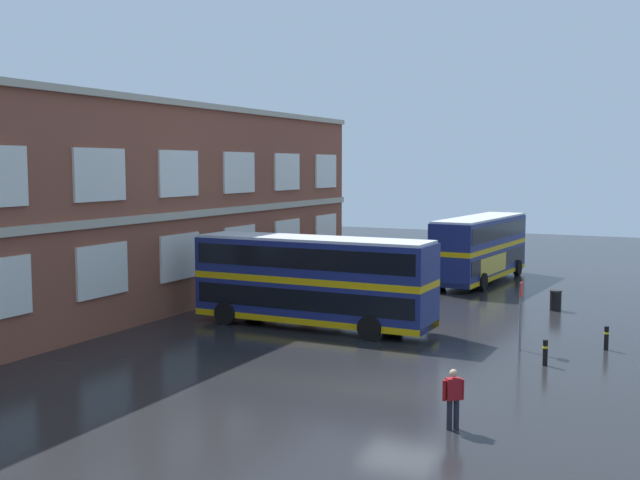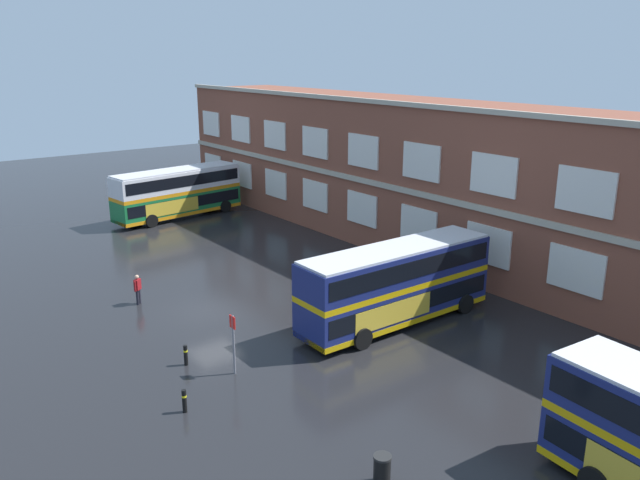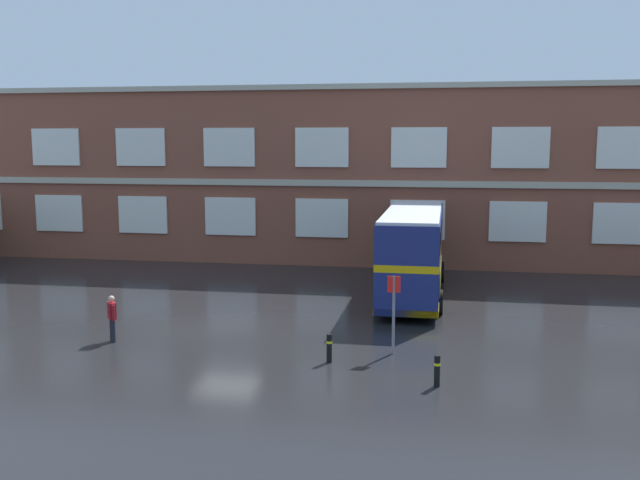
# 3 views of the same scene
# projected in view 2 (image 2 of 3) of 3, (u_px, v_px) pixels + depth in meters

# --- Properties ---
(ground_plane) EXTENTS (120.00, 120.00, 0.00)m
(ground_plane) POSITION_uv_depth(u_px,v_px,m) (245.00, 303.00, 35.21)
(ground_plane) COLOR black
(brick_terminal_building) EXTENTS (54.71, 8.19, 10.41)m
(brick_terminal_building) POSITION_uv_depth(u_px,v_px,m) (432.00, 177.00, 44.01)
(brick_terminal_building) COLOR brown
(brick_terminal_building) RESTS_ON ground
(double_decker_near) EXTENTS (3.89, 11.23, 4.07)m
(double_decker_near) POSITION_uv_depth(u_px,v_px,m) (178.00, 192.00, 52.89)
(double_decker_near) COLOR #197038
(double_decker_near) RESTS_ON ground
(double_decker_middle) EXTENTS (2.93, 11.02, 4.07)m
(double_decker_middle) POSITION_uv_depth(u_px,v_px,m) (396.00, 283.00, 32.00)
(double_decker_middle) COLOR navy
(double_decker_middle) RESTS_ON ground
(waiting_passenger) EXTENTS (0.48, 0.56, 1.70)m
(waiting_passenger) POSITION_uv_depth(u_px,v_px,m) (138.00, 288.00, 34.77)
(waiting_passenger) COLOR black
(waiting_passenger) RESTS_ON ground
(bus_stand_flag) EXTENTS (0.44, 0.10, 2.70)m
(bus_stand_flag) POSITION_uv_depth(u_px,v_px,m) (233.00, 339.00, 26.98)
(bus_stand_flag) COLOR slate
(bus_stand_flag) RESTS_ON ground
(station_litter_bin) EXTENTS (0.60, 0.60, 1.03)m
(station_litter_bin) POSITION_uv_depth(u_px,v_px,m) (382.00, 469.00, 20.31)
(station_litter_bin) COLOR black
(station_litter_bin) RESTS_ON ground
(safety_bollard_west) EXTENTS (0.19, 0.19, 0.95)m
(safety_bollard_west) POSITION_uv_depth(u_px,v_px,m) (184.00, 401.00, 24.38)
(safety_bollard_west) COLOR black
(safety_bollard_west) RESTS_ON ground
(safety_bollard_east) EXTENTS (0.19, 0.19, 0.95)m
(safety_bollard_east) POSITION_uv_depth(u_px,v_px,m) (186.00, 355.00, 28.07)
(safety_bollard_east) COLOR black
(safety_bollard_east) RESTS_ON ground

